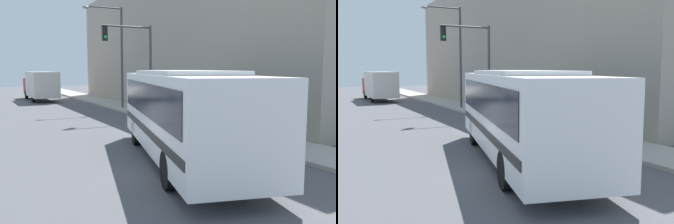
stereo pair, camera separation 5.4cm
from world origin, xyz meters
TOP-DOWN VIEW (x-y plane):
  - ground_plane at (0.00, 0.00)m, footprint 120.00×120.00m
  - sidewalk at (5.81, 20.00)m, footprint 2.63×70.00m
  - building_facade at (10.13, 17.37)m, footprint 6.00×32.73m
  - city_bus at (1.25, 1.61)m, footprint 5.09×10.41m
  - delivery_truck at (1.06, 29.07)m, footprint 2.26×8.22m
  - fire_hydrant at (5.10, 3.03)m, footprint 0.21×0.28m
  - traffic_light_pole at (4.17, 12.70)m, footprint 3.28×0.35m
  - parking_meter at (5.10, 8.52)m, footprint 0.14×0.14m
  - street_lamp at (4.94, 18.02)m, footprint 3.07×0.28m
  - pedestrian_near_corner at (6.33, 10.60)m, footprint 0.34×0.34m

SIDE VIEW (x-z plane):
  - ground_plane at x=0.00m, z-range 0.00..0.00m
  - sidewalk at x=5.81m, z-range 0.00..0.14m
  - fire_hydrant at x=5.10m, z-range 0.14..0.83m
  - pedestrian_near_corner at x=6.33m, z-range 0.15..1.74m
  - parking_meter at x=5.10m, z-range 0.39..1.77m
  - delivery_truck at x=1.06m, z-range 0.14..2.95m
  - city_bus at x=1.25m, z-range 0.25..3.30m
  - traffic_light_pole at x=4.17m, z-range 1.18..6.85m
  - street_lamp at x=4.94m, z-range 0.89..8.43m
  - building_facade at x=10.13m, z-range 0.00..10.19m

